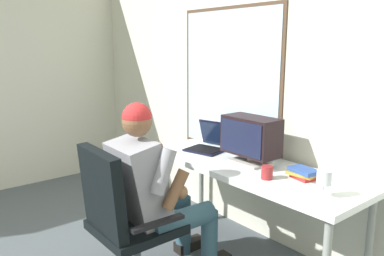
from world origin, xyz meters
TOP-DOWN VIEW (x-y plane):
  - wall_rear at (-0.03, 2.31)m, footprint 5.78×0.08m
  - desk at (-0.14, 1.93)m, footprint 1.78×0.63m
  - office_chair at (-0.34, 0.97)m, footprint 0.61×0.57m
  - person_seated at (-0.33, 1.24)m, footprint 0.54×0.82m
  - crt_monitor at (-0.16, 1.98)m, footprint 0.43×0.22m
  - laptop at (-0.65, 2.01)m, footprint 0.37×0.37m
  - wine_glass at (0.57, 1.81)m, footprint 0.09×0.09m
  - book_stack at (0.30, 1.99)m, footprint 0.21×0.15m
  - coffee_mug at (0.15, 1.80)m, footprint 0.08×0.08m

SIDE VIEW (x-z plane):
  - office_chair at x=-0.34m, z-range 0.06..1.05m
  - person_seated at x=-0.33m, z-range 0.02..1.27m
  - desk at x=-0.14m, z-range 0.30..1.03m
  - book_stack at x=0.30m, z-range 0.73..0.81m
  - coffee_mug at x=0.15m, z-range 0.73..0.82m
  - laptop at x=-0.65m, z-range 0.67..0.91m
  - wine_glass at x=0.57m, z-range 0.76..0.93m
  - crt_monitor at x=-0.16m, z-range 0.76..1.11m
  - wall_rear at x=-0.03m, z-range 0.00..2.57m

